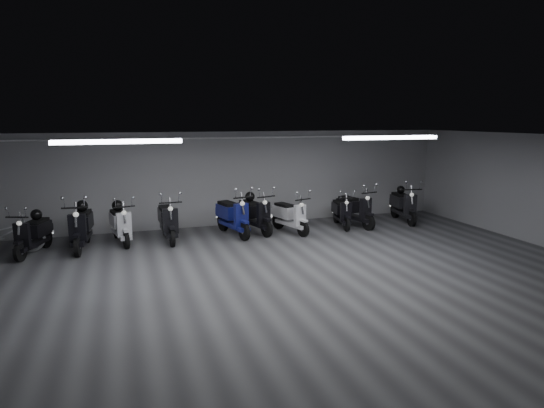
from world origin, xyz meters
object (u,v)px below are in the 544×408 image
object	(u,v)px
bicycle	(0,231)
helmet_3	(401,190)
scooter_8	(355,204)
scooter_1	(81,221)
scooter_7	(342,207)
scooter_6	(290,210)
scooter_5	(255,209)
scooter_9	(404,200)
scooter_2	(120,219)
scooter_3	(168,215)
helmet_0	(36,215)
helmet_1	(117,205)
scooter_4	(233,210)
helmet_2	(250,197)
helmet_4	(82,206)
scooter_0	(32,228)

from	to	relation	value
bicycle	helmet_3	world-z (taller)	bicycle
scooter_8	bicycle	bearing A→B (deg)	168.11
helmet_3	scooter_8	bearing A→B (deg)	-170.12
scooter_1	scooter_7	size ratio (longest dim) A/B	1.21
scooter_6	scooter_5	bearing A→B (deg)	143.07
scooter_6	scooter_9	xyz separation A→B (m)	(3.82, 0.19, 0.05)
scooter_9	scooter_2	bearing A→B (deg)	-170.57
scooter_3	helmet_0	distance (m)	3.09
scooter_7	helmet_0	world-z (taller)	scooter_7
helmet_0	bicycle	bearing A→B (deg)	-172.38
scooter_5	helmet_1	size ratio (longest dim) A/B	6.40
scooter_7	scooter_5	bearing A→B (deg)	-173.20
scooter_4	scooter_5	world-z (taller)	scooter_4
scooter_3	helmet_2	distance (m)	2.39
scooter_5	scooter_6	distance (m)	1.00
scooter_3	scooter_5	world-z (taller)	scooter_3
scooter_3	helmet_3	bearing A→B (deg)	-0.74
scooter_1	helmet_4	bearing A→B (deg)	90.00
scooter_2	scooter_9	bearing A→B (deg)	-12.27
bicycle	scooter_6	bearing A→B (deg)	-101.04
bicycle	helmet_2	size ratio (longest dim) A/B	6.67
scooter_1	helmet_1	bearing A→B (deg)	36.16
scooter_6	scooter_8	world-z (taller)	scooter_8
scooter_0	scooter_8	xyz separation A→B (m)	(8.61, 0.20, 0.05)
scooter_5	scooter_7	bearing A→B (deg)	-18.61
bicycle	helmet_2	xyz separation A→B (m)	(6.20, 0.53, 0.39)
scooter_3	scooter_6	xyz separation A→B (m)	(3.35, -0.20, -0.06)
scooter_2	scooter_7	bearing A→B (deg)	-12.64
scooter_6	helmet_1	size ratio (longest dim) A/B	5.94
scooter_7	scooter_9	xyz separation A→B (m)	(2.13, 0.01, 0.09)
scooter_6	helmet_0	xyz separation A→B (m)	(-6.43, 0.16, 0.27)
scooter_3	scooter_6	size ratio (longest dim) A/B	1.09
scooter_7	helmet_1	xyz separation A→B (m)	(-6.27, 0.37, 0.36)
scooter_5	scooter_8	world-z (taller)	scooter_5
scooter_2	bicycle	bearing A→B (deg)	174.15
scooter_6	helmet_3	bearing A→B (deg)	-10.84
helmet_2	helmet_4	xyz separation A→B (m)	(-4.41, -0.28, 0.04)
scooter_1	scooter_8	size ratio (longest dim) A/B	1.06
scooter_4	helmet_4	world-z (taller)	scooter_4
scooter_7	helmet_1	size ratio (longest dim) A/B	5.54
scooter_4	scooter_5	xyz separation A→B (m)	(0.66, 0.13, -0.03)
scooter_3	helmet_3	xyz separation A→B (m)	(7.21, 0.24, 0.28)
scooter_0	scooter_7	world-z (taller)	scooter_0
scooter_0	bicycle	bearing A→B (deg)	-169.86
scooter_4	helmet_2	size ratio (longest dim) A/B	6.86
scooter_0	scooter_7	distance (m)	8.20
helmet_4	scooter_4	bearing A→B (deg)	-1.49
scooter_9	helmet_1	distance (m)	8.41
scooter_0	scooter_7	bearing A→B (deg)	21.42
scooter_5	bicycle	world-z (taller)	scooter_5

